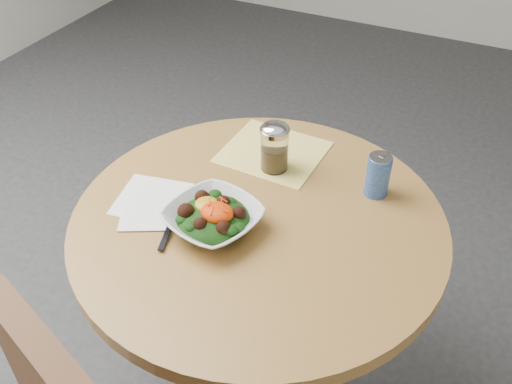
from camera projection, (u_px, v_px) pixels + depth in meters
table at (258, 274)px, 1.49m from camera, size 0.90×0.90×0.75m
cloth_napkin at (273, 152)px, 1.57m from camera, size 0.27×0.25×0.00m
paper_napkins at (154, 203)px, 1.40m from camera, size 0.24×0.23×0.00m
salad_bowl at (213, 218)px, 1.32m from camera, size 0.26×0.26×0.08m
fork at (173, 220)px, 1.35m from camera, size 0.07×0.19×0.00m
spice_shaker at (275, 147)px, 1.47m from camera, size 0.08×0.08×0.14m
beverage_can at (378, 175)px, 1.40m from camera, size 0.06×0.06×0.11m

